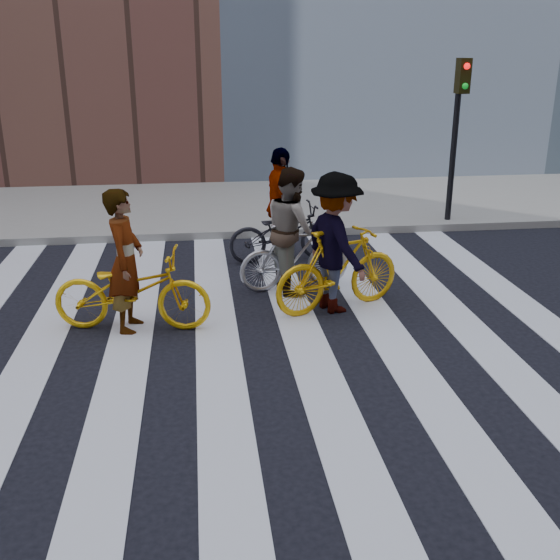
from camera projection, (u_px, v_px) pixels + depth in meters
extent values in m
plane|color=black|center=(263.00, 350.00, 8.04)|extent=(100.00, 100.00, 0.00)
cube|color=gray|center=(230.00, 206.00, 15.03)|extent=(100.00, 5.00, 0.15)
cube|color=silver|center=(32.00, 362.00, 7.71)|extent=(0.55, 10.00, 0.01)
cube|color=silver|center=(127.00, 357.00, 7.84)|extent=(0.55, 10.00, 0.01)
cube|color=silver|center=(219.00, 352.00, 7.97)|extent=(0.55, 10.00, 0.01)
cube|color=silver|center=(308.00, 347.00, 8.11)|extent=(0.55, 10.00, 0.01)
cube|color=silver|center=(394.00, 342.00, 8.24)|extent=(0.55, 10.00, 0.01)
cube|color=silver|center=(477.00, 338.00, 8.37)|extent=(0.55, 10.00, 0.01)
cube|color=silver|center=(558.00, 333.00, 8.50)|extent=(0.55, 10.00, 0.01)
cylinder|color=black|center=(454.00, 149.00, 13.08)|extent=(0.12, 0.12, 3.20)
cube|color=black|center=(463.00, 76.00, 12.47)|extent=(0.22, 0.28, 0.65)
sphere|color=red|center=(467.00, 66.00, 12.27)|extent=(0.12, 0.12, 0.12)
sphere|color=#0CCC26|center=(465.00, 86.00, 12.39)|extent=(0.12, 0.12, 0.12)
imported|color=yellow|center=(132.00, 290.00, 8.48)|extent=(2.13, 1.02, 1.07)
imported|color=#A1A2AB|center=(295.00, 256.00, 9.92)|extent=(1.79, 0.78, 1.04)
imported|color=#E8A50C|center=(338.00, 270.00, 9.11)|extent=(2.04, 1.20, 1.18)
imported|color=black|center=(283.00, 233.00, 11.25)|extent=(1.97, 0.87, 1.00)
imported|color=slate|center=(126.00, 261.00, 8.34)|extent=(0.55, 0.74, 1.87)
imported|color=slate|center=(292.00, 230.00, 9.77)|extent=(0.86, 1.02, 1.88)
imported|color=slate|center=(336.00, 243.00, 8.97)|extent=(1.11, 1.43, 1.95)
imported|color=slate|center=(280.00, 206.00, 11.09)|extent=(0.60, 1.19, 1.96)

